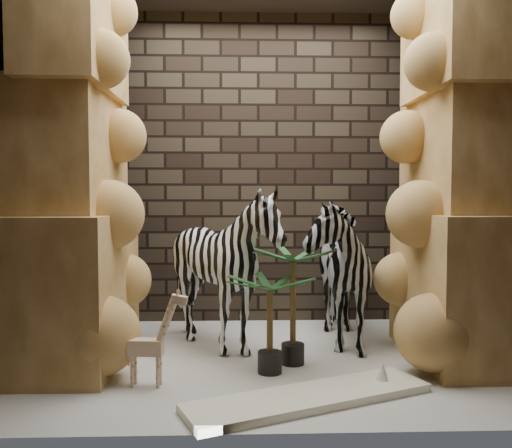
{
  "coord_description": "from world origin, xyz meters",
  "views": [
    {
      "loc": [
        -0.2,
        -3.91,
        1.23
      ],
      "look_at": [
        -0.06,
        0.15,
        1.02
      ],
      "focal_mm": 37.0,
      "sensor_mm": 36.0,
      "label": 1
    }
  ],
  "objects_px": {
    "palm_front": "(293,305)",
    "giraffe_toy": "(146,337)",
    "surfboard": "(310,397)",
    "palm_back": "(270,324)",
    "zebra_left": "(225,278)",
    "zebra_right": "(330,258)"
  },
  "relations": [
    {
      "from": "palm_front",
      "to": "giraffe_toy",
      "type": "bearing_deg",
      "value": -157.26
    },
    {
      "from": "palm_front",
      "to": "surfboard",
      "type": "relative_size",
      "value": 0.56
    },
    {
      "from": "surfboard",
      "to": "palm_back",
      "type": "bearing_deg",
      "value": 88.76
    },
    {
      "from": "zebra_left",
      "to": "palm_front",
      "type": "height_order",
      "value": "zebra_left"
    },
    {
      "from": "zebra_left",
      "to": "palm_front",
      "type": "distance_m",
      "value": 0.63
    },
    {
      "from": "zebra_right",
      "to": "palm_back",
      "type": "xyz_separation_m",
      "value": [
        -0.56,
        -0.78,
        -0.36
      ]
    },
    {
      "from": "zebra_right",
      "to": "palm_back",
      "type": "distance_m",
      "value": 1.02
    },
    {
      "from": "zebra_left",
      "to": "palm_back",
      "type": "distance_m",
      "value": 0.67
    },
    {
      "from": "zebra_right",
      "to": "zebra_left",
      "type": "height_order",
      "value": "zebra_right"
    },
    {
      "from": "zebra_left",
      "to": "giraffe_toy",
      "type": "distance_m",
      "value": 0.94
    },
    {
      "from": "zebra_left",
      "to": "palm_back",
      "type": "height_order",
      "value": "zebra_left"
    },
    {
      "from": "surfboard",
      "to": "zebra_left",
      "type": "bearing_deg",
      "value": 93.83
    },
    {
      "from": "palm_front",
      "to": "palm_back",
      "type": "bearing_deg",
      "value": -133.53
    },
    {
      "from": "palm_front",
      "to": "palm_back",
      "type": "relative_size",
      "value": 1.26
    },
    {
      "from": "zebra_left",
      "to": "giraffe_toy",
      "type": "bearing_deg",
      "value": -114.77
    },
    {
      "from": "palm_back",
      "to": "surfboard",
      "type": "xyz_separation_m",
      "value": [
        0.21,
        -0.52,
        -0.32
      ]
    },
    {
      "from": "zebra_left",
      "to": "giraffe_toy",
      "type": "xyz_separation_m",
      "value": [
        -0.49,
        -0.76,
        -0.26
      ]
    },
    {
      "from": "giraffe_toy",
      "to": "palm_front",
      "type": "height_order",
      "value": "palm_front"
    },
    {
      "from": "zebra_left",
      "to": "surfboard",
      "type": "relative_size",
      "value": 0.83
    },
    {
      "from": "zebra_right",
      "to": "zebra_left",
      "type": "bearing_deg",
      "value": -165.04
    },
    {
      "from": "surfboard",
      "to": "giraffe_toy",
      "type": "bearing_deg",
      "value": 140.77
    },
    {
      "from": "zebra_left",
      "to": "palm_back",
      "type": "bearing_deg",
      "value": -50.44
    }
  ]
}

